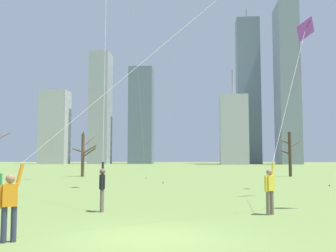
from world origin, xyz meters
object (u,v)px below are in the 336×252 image
bare_tree_rightmost (290,153)px  bare_tree_right_of_center (84,153)px  kite_flyer_midfield_left_purple (280,140)px  kite_flyer_midfield_center_yellow (140,84)px  kite_flyer_foreground_right_orange (104,120)px

bare_tree_rightmost → bare_tree_right_of_center: bare_tree_right_of_center is taller
kite_flyer_midfield_left_purple → bare_tree_rightmost: (6.92, 28.25, -0.18)m
kite_flyer_midfield_left_purple → bare_tree_right_of_center: size_ratio=1.90×
bare_tree_rightmost → kite_flyer_midfield_left_purple: bearing=-103.8°
kite_flyer_midfield_center_yellow → bare_tree_rightmost: (11.77, 33.44, -1.50)m
kite_flyer_midfield_center_yellow → kite_flyer_midfield_left_purple: bearing=46.9°
kite_flyer_midfield_left_purple → kite_flyer_midfield_center_yellow: bearing=-133.1°
kite_flyer_midfield_center_yellow → bare_tree_right_of_center: kite_flyer_midfield_center_yellow is taller
kite_flyer_midfield_left_purple → bare_tree_right_of_center: bearing=121.1°
bare_tree_rightmost → bare_tree_right_of_center: 22.91m
kite_flyer_foreground_right_orange → bare_tree_right_of_center: size_ratio=3.75×
kite_flyer_foreground_right_orange → bare_tree_rightmost: size_ratio=3.79×
kite_flyer_midfield_center_yellow → bare_tree_rightmost: size_ratio=3.13×
bare_tree_rightmost → bare_tree_right_of_center: size_ratio=0.99×
bare_tree_right_of_center → kite_flyer_midfield_left_purple: bearing=-58.9°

